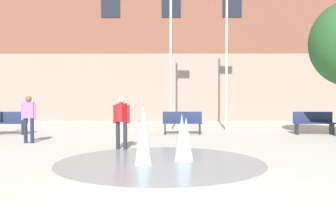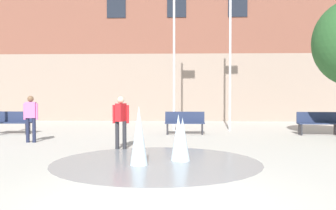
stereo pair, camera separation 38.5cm
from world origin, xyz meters
name	(u,v)px [view 1 (the left image)]	position (x,y,z in m)	size (l,w,h in m)	color
ground_plane	(167,200)	(0.00, 0.00, 0.00)	(100.00, 100.00, 0.00)	#B2ADA3
library_building	(171,51)	(0.00, 19.61, 4.35)	(36.00, 6.05, 8.71)	gray
splash_fountain	(165,144)	(-0.10, 3.32, 0.46)	(5.13, 5.13, 1.40)	gray
park_bench_far_left	(7,123)	(-6.60, 9.50, 0.48)	(1.60, 0.44, 0.91)	#28282D
park_bench_center	(182,122)	(0.48, 9.66, 0.48)	(1.60, 0.44, 0.91)	#28282D
park_bench_far_right	(314,123)	(5.77, 9.63, 0.48)	(1.60, 0.44, 0.91)	#28282D
adult_watching	(29,115)	(-4.75, 6.89, 0.93)	(0.50, 0.24, 1.59)	#1E233D
adult_in_red	(122,118)	(-1.45, 5.50, 0.93)	(0.50, 0.39, 1.59)	#28282D
flagpole_left	(171,34)	(0.03, 11.18, 4.25)	(0.80, 0.10, 8.00)	silver
flagpole_right	(227,31)	(2.49, 11.18, 4.38)	(0.80, 0.10, 8.26)	silver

